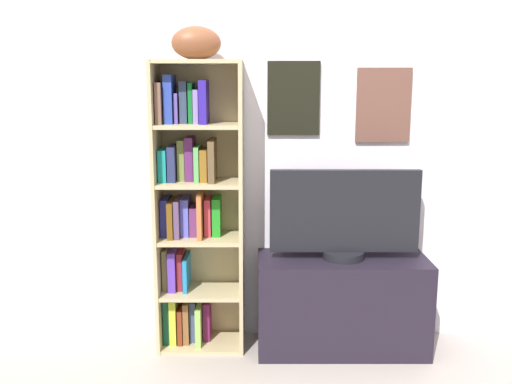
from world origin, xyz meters
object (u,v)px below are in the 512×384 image
(football, at_px, (194,43))
(television, at_px, (342,215))
(tv_stand, at_px, (340,304))
(bookshelf, at_px, (191,211))

(football, height_order, television, football)
(football, xyz_separation_m, tv_stand, (0.76, -0.05, -1.37))
(bookshelf, height_order, television, bookshelf)
(football, bearing_deg, tv_stand, -3.50)
(tv_stand, relative_size, television, 1.15)
(tv_stand, bearing_deg, bookshelf, 174.42)
(football, xyz_separation_m, television, (0.76, -0.05, -0.88))
(football, relative_size, television, 0.32)
(bookshelf, xyz_separation_m, television, (0.80, -0.08, -0.01))
(bookshelf, height_order, football, football)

